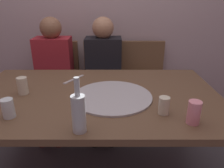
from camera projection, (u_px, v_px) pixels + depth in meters
The scene contains 14 objects.
back_wall at pixel (101, 1), 2.29m from camera, with size 6.00×0.10×2.60m, color #B29EA3.
dining_table at pixel (95, 103), 1.46m from camera, with size 1.65×0.99×0.75m.
pizza_tray at pixel (112, 96), 1.38m from camera, with size 0.51×0.51×0.01m, color #ADADB2.
wine_bottle at pixel (78, 112), 1.00m from camera, with size 0.07×0.07×0.28m.
tumbler_far at pixel (164, 105), 1.17m from camera, with size 0.06×0.06×0.10m, color beige.
wine_glass at pixel (22, 86), 1.41m from camera, with size 0.07×0.07×0.11m, color beige.
short_glass at pixel (8, 108), 1.13m from camera, with size 0.06×0.06×0.10m, color silver.
soda_can at pixel (194, 112), 1.08m from camera, with size 0.07×0.07×0.12m, color pink.
table_knife at pixel (73, 79), 1.67m from camera, with size 0.22×0.02×0.01m, color #B7B7BC.
chair_left at pixel (57, 79), 2.35m from camera, with size 0.44×0.44×0.90m.
chair_middle at pixel (104, 79), 2.35m from camera, with size 0.44×0.44×0.90m.
chair_right at pixel (144, 79), 2.35m from camera, with size 0.44×0.44×0.90m.
guest_in_sweater at pixel (53, 72), 2.16m from camera, with size 0.36×0.56×1.17m.
guest_in_beanie at pixel (103, 72), 2.16m from camera, with size 0.36×0.56×1.17m.
Camera 1 is at (0.12, -1.30, 1.35)m, focal length 34.53 mm.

